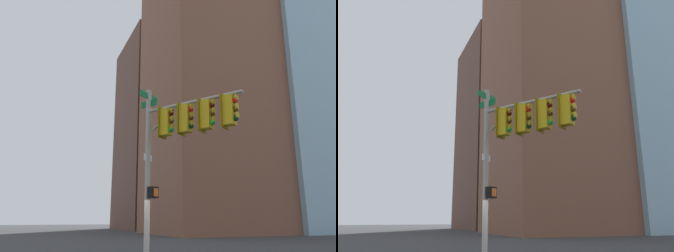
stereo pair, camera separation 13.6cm
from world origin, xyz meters
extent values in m
cylinder|color=#9E998C|center=(-0.19, 0.11, 3.34)|extent=(0.20, 0.20, 6.68)
cylinder|color=#9E998C|center=(0.86, -1.48, 5.82)|extent=(2.20, 3.25, 0.12)
cylinder|color=#9E998C|center=(0.19, -0.46, 5.37)|extent=(0.64, 0.91, 0.75)
cube|color=#0F6B33|center=(-0.19, 0.11, 6.43)|extent=(0.94, 0.63, 0.24)
cube|color=#0F6B33|center=(-0.19, 0.11, 6.13)|extent=(0.42, 0.61, 0.24)
cube|color=white|center=(-0.19, 0.11, 4.04)|extent=(0.39, 0.27, 0.24)
cube|color=gold|center=(0.27, -0.58, 5.26)|extent=(0.47, 0.47, 1.00)
cube|color=#7D640C|center=(0.16, -0.42, 5.26)|extent=(0.48, 0.33, 1.16)
sphere|color=#470A07|center=(0.38, -0.75, 5.56)|extent=(0.20, 0.20, 0.20)
cylinder|color=gold|center=(0.41, -0.81, 5.65)|extent=(0.21, 0.16, 0.23)
sphere|color=#4C330A|center=(0.38, -0.75, 5.26)|extent=(0.20, 0.20, 0.20)
cylinder|color=gold|center=(0.41, -0.81, 5.35)|extent=(0.21, 0.16, 0.23)
sphere|color=green|center=(0.38, -0.75, 4.96)|extent=(0.20, 0.20, 0.20)
cylinder|color=gold|center=(0.41, -0.81, 5.05)|extent=(0.21, 0.16, 0.23)
cube|color=gold|center=(0.72, -1.27, 5.26)|extent=(0.47, 0.47, 1.00)
cube|color=#7D640C|center=(0.62, -1.12, 5.26)|extent=(0.48, 0.33, 1.16)
sphere|color=red|center=(0.84, -1.45, 5.56)|extent=(0.20, 0.20, 0.20)
cylinder|color=gold|center=(0.87, -1.50, 5.65)|extent=(0.21, 0.16, 0.23)
sphere|color=#4C330A|center=(0.84, -1.45, 5.26)|extent=(0.20, 0.20, 0.20)
cylinder|color=gold|center=(0.87, -1.50, 5.35)|extent=(0.21, 0.16, 0.23)
sphere|color=#0A3819|center=(0.84, -1.45, 4.96)|extent=(0.20, 0.20, 0.20)
cylinder|color=gold|center=(0.87, -1.50, 5.05)|extent=(0.21, 0.16, 0.23)
cube|color=gold|center=(1.18, -1.97, 5.26)|extent=(0.47, 0.47, 1.00)
cube|color=#7D640C|center=(1.08, -1.81, 5.26)|extent=(0.48, 0.33, 1.16)
sphere|color=#470A07|center=(1.29, -2.14, 5.56)|extent=(0.20, 0.20, 0.20)
cylinder|color=gold|center=(1.33, -2.19, 5.65)|extent=(0.21, 0.16, 0.23)
sphere|color=#4C330A|center=(1.29, -2.14, 5.26)|extent=(0.20, 0.20, 0.20)
cylinder|color=gold|center=(1.33, -2.19, 5.35)|extent=(0.21, 0.16, 0.23)
sphere|color=green|center=(1.29, -2.14, 4.96)|extent=(0.20, 0.20, 0.20)
cylinder|color=gold|center=(1.33, -2.19, 5.05)|extent=(0.21, 0.16, 0.23)
cube|color=gold|center=(1.64, -2.66, 5.26)|extent=(0.47, 0.47, 1.00)
cube|color=#7D640C|center=(1.53, -2.50, 5.26)|extent=(0.48, 0.33, 1.16)
sphere|color=red|center=(1.75, -2.83, 5.56)|extent=(0.20, 0.20, 0.20)
cylinder|color=gold|center=(1.79, -2.88, 5.65)|extent=(0.21, 0.16, 0.23)
sphere|color=#4C330A|center=(1.75, -2.83, 5.26)|extent=(0.20, 0.20, 0.20)
cylinder|color=gold|center=(1.79, -2.88, 5.35)|extent=(0.21, 0.16, 0.23)
sphere|color=#0A3819|center=(1.75, -2.83, 4.96)|extent=(0.20, 0.20, 0.20)
cylinder|color=gold|center=(1.79, -2.88, 5.05)|extent=(0.21, 0.16, 0.23)
cube|color=black|center=(-0.05, -0.10, 2.76)|extent=(0.44, 0.41, 0.40)
cube|color=#EA5914|center=(0.02, -0.21, 2.76)|extent=(0.22, 0.16, 0.28)
cube|color=brown|center=(19.78, 27.47, 24.21)|extent=(19.26, 15.44, 48.42)
cube|color=brown|center=(21.90, 46.70, 17.75)|extent=(22.11, 16.72, 35.49)
cube|color=brown|center=(26.46, 41.52, 21.31)|extent=(17.46, 16.03, 42.61)
camera|label=1|loc=(-4.14, -11.59, 1.87)|focal=36.14mm
camera|label=2|loc=(-4.01, -11.64, 1.87)|focal=36.14mm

